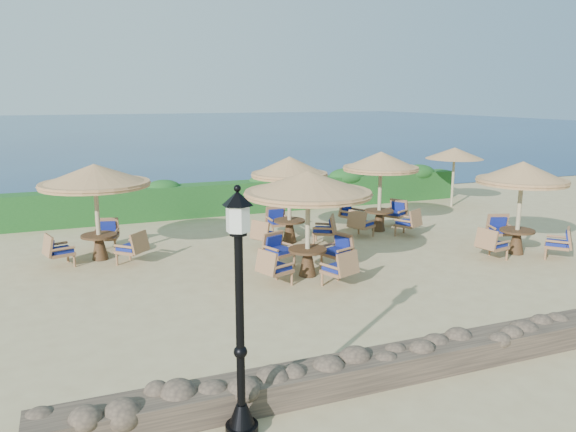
{
  "coord_description": "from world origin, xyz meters",
  "views": [
    {
      "loc": [
        -6.7,
        -13.27,
        4.44
      ],
      "look_at": [
        -1.33,
        0.3,
        1.3
      ],
      "focal_mm": 35.0,
      "sensor_mm": 36.0,
      "label": 1
    }
  ],
  "objects_px": {
    "cafe_set_0": "(308,201)",
    "cafe_set_2": "(96,190)",
    "cafe_set_4": "(380,180)",
    "extra_parasol": "(455,153)",
    "cafe_set_3": "(289,185)",
    "cafe_set_1": "(521,191)",
    "lamp_post": "(240,326)"
  },
  "relations": [
    {
      "from": "lamp_post",
      "to": "cafe_set_3",
      "type": "height_order",
      "value": "lamp_post"
    },
    {
      "from": "lamp_post",
      "to": "extra_parasol",
      "type": "distance_m",
      "value": 17.41
    },
    {
      "from": "cafe_set_0",
      "to": "cafe_set_2",
      "type": "distance_m",
      "value": 5.87
    },
    {
      "from": "cafe_set_2",
      "to": "cafe_set_4",
      "type": "distance_m",
      "value": 8.89
    },
    {
      "from": "extra_parasol",
      "to": "cafe_set_3",
      "type": "distance_m",
      "value": 8.77
    },
    {
      "from": "lamp_post",
      "to": "cafe_set_4",
      "type": "xyz_separation_m",
      "value": [
        7.65,
        9.4,
        0.18
      ]
    },
    {
      "from": "cafe_set_3",
      "to": "cafe_set_4",
      "type": "xyz_separation_m",
      "value": [
        3.33,
        0.27,
        -0.05
      ]
    },
    {
      "from": "cafe_set_3",
      "to": "cafe_set_4",
      "type": "bearing_deg",
      "value": 4.7
    },
    {
      "from": "lamp_post",
      "to": "cafe_set_0",
      "type": "distance_m",
      "value": 6.88
    },
    {
      "from": "cafe_set_3",
      "to": "cafe_set_4",
      "type": "distance_m",
      "value": 3.34
    },
    {
      "from": "lamp_post",
      "to": "cafe_set_2",
      "type": "bearing_deg",
      "value": 97.56
    },
    {
      "from": "cafe_set_1",
      "to": "cafe_set_2",
      "type": "height_order",
      "value": "same"
    },
    {
      "from": "cafe_set_0",
      "to": "cafe_set_2",
      "type": "xyz_separation_m",
      "value": [
        -4.76,
        3.43,
        0.04
      ]
    },
    {
      "from": "lamp_post",
      "to": "cafe_set_3",
      "type": "xyz_separation_m",
      "value": [
        4.32,
        9.13,
        0.23
      ]
    },
    {
      "from": "cafe_set_0",
      "to": "cafe_set_3",
      "type": "xyz_separation_m",
      "value": [
        0.8,
        3.24,
        -0.13
      ]
    },
    {
      "from": "lamp_post",
      "to": "extra_parasol",
      "type": "relative_size",
      "value": 1.38
    },
    {
      "from": "cafe_set_0",
      "to": "cafe_set_4",
      "type": "bearing_deg",
      "value": 40.36
    },
    {
      "from": "lamp_post",
      "to": "cafe_set_1",
      "type": "height_order",
      "value": "lamp_post"
    },
    {
      "from": "extra_parasol",
      "to": "cafe_set_3",
      "type": "height_order",
      "value": "cafe_set_3"
    },
    {
      "from": "cafe_set_1",
      "to": "cafe_set_3",
      "type": "bearing_deg",
      "value": 147.14
    },
    {
      "from": "cafe_set_1",
      "to": "cafe_set_3",
      "type": "relative_size",
      "value": 0.98
    },
    {
      "from": "cafe_set_1",
      "to": "cafe_set_4",
      "type": "bearing_deg",
      "value": 119.99
    },
    {
      "from": "cafe_set_1",
      "to": "cafe_set_2",
      "type": "bearing_deg",
      "value": 161.2
    },
    {
      "from": "cafe_set_0",
      "to": "cafe_set_2",
      "type": "height_order",
      "value": "same"
    },
    {
      "from": "lamp_post",
      "to": "cafe_set_0",
      "type": "height_order",
      "value": "lamp_post"
    },
    {
      "from": "cafe_set_2",
      "to": "cafe_set_4",
      "type": "xyz_separation_m",
      "value": [
        8.89,
        0.08,
        -0.21
      ]
    },
    {
      "from": "cafe_set_3",
      "to": "cafe_set_0",
      "type": "bearing_deg",
      "value": -103.93
    },
    {
      "from": "lamp_post",
      "to": "cafe_set_4",
      "type": "distance_m",
      "value": 12.12
    },
    {
      "from": "cafe_set_0",
      "to": "cafe_set_4",
      "type": "xyz_separation_m",
      "value": [
        4.13,
        3.51,
        -0.17
      ]
    },
    {
      "from": "cafe_set_0",
      "to": "cafe_set_1",
      "type": "distance_m",
      "value": 6.37
    },
    {
      "from": "lamp_post",
      "to": "cafe_set_0",
      "type": "bearing_deg",
      "value": 59.16
    },
    {
      "from": "extra_parasol",
      "to": "cafe_set_4",
      "type": "relative_size",
      "value": 0.86
    }
  ]
}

